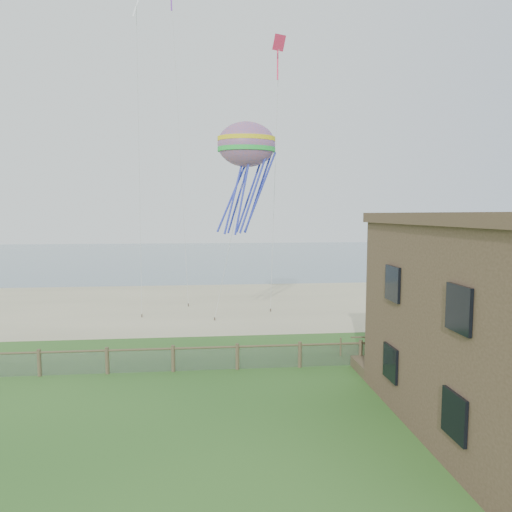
% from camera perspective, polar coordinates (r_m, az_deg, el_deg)
% --- Properties ---
extents(ground, '(160.00, 160.00, 0.00)m').
position_cam_1_polar(ground, '(16.76, -1.05, -20.74)').
color(ground, '#26501B').
rests_on(ground, ground).
extents(sand_beach, '(72.00, 20.00, 0.02)m').
position_cam_1_polar(sand_beach, '(37.75, -3.77, -5.95)').
color(sand_beach, tan).
rests_on(sand_beach, ground).
extents(ocean, '(160.00, 68.00, 0.02)m').
position_cam_1_polar(ocean, '(81.35, -4.82, 0.09)').
color(ocean, slate).
rests_on(ocean, ground).
extents(chainlink_fence, '(36.20, 0.20, 1.25)m').
position_cam_1_polar(chainlink_fence, '(22.11, -2.34, -12.63)').
color(chainlink_fence, '#493B29').
rests_on(chainlink_fence, ground).
extents(motel_deck, '(15.00, 2.00, 0.50)m').
position_cam_1_polar(motel_deck, '(25.55, 29.04, -11.53)').
color(motel_deck, brown).
rests_on(motel_deck, ground).
extents(picnic_table, '(1.70, 1.32, 0.69)m').
position_cam_1_polar(picnic_table, '(20.94, 20.89, -14.61)').
color(picnic_table, brown).
rests_on(picnic_table, ground).
extents(octopus_kite, '(4.13, 3.45, 7.29)m').
position_cam_1_polar(octopus_kite, '(28.28, -1.18, 10.01)').
color(octopus_kite, '#FF6228').
extents(kite_red, '(1.46, 1.82, 2.32)m').
position_cam_1_polar(kite_red, '(31.53, 2.90, 24.00)').
color(kite_red, '#ED2952').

